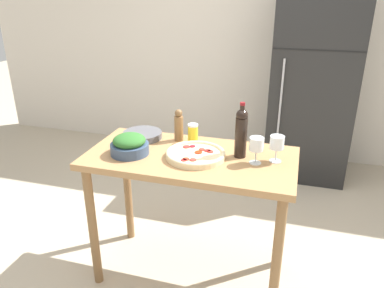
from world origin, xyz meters
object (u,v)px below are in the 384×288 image
Objects in this scene: wine_glass_near at (257,145)px; wine_glass_far at (277,143)px; wine_bottle at (241,132)px; homemade_pizza at (196,154)px; pepper_mill at (179,126)px; salad_bowl at (129,145)px; salt_canister at (193,134)px; cast_iron_skillet at (142,135)px; refrigerator at (312,87)px.

wine_glass_far is (0.11, 0.05, 0.00)m from wine_glass_near.
wine_bottle is 2.12× the size of wine_glass_near.
wine_bottle is 0.95× the size of homemade_pizza.
pepper_mill is 0.36m from salad_bowl.
salt_canister is at bearing -8.82° from pepper_mill.
wine_glass_near is at bearing -12.33° from cast_iron_skillet.
wine_glass_near is 0.36m from homemade_pizza.
salt_canister is at bearing 156.34° from wine_glass_near.
homemade_pizza is at bearing -109.87° from refrigerator.
wine_glass_near is 0.12m from wine_glass_far.
wine_glass_near is at bearing -23.66° from salt_canister.
salt_canister is at bearing 3.06° from cast_iron_skillet.
wine_glass_far is at bearing -7.56° from cast_iron_skillet.
refrigerator is 11.65× the size of wine_glass_far.
cast_iron_skillet is at bearing 171.00° from wine_bottle.
refrigerator reaches higher than salt_canister.
cast_iron_skillet is (-0.77, 0.17, -0.09)m from wine_glass_near.
wine_glass_near is (0.10, -0.06, -0.05)m from wine_bottle.
wine_bottle is at bearing 19.38° from homemade_pizza.
wine_bottle reaches higher than cast_iron_skillet.
pepper_mill is (-0.53, 0.20, -0.01)m from wine_glass_near.
wine_glass_near is 0.56m from pepper_mill.
wine_glass_near is at bearing 6.51° from salad_bowl.
wine_glass_far is 1.24× the size of salt_canister.
refrigerator is 7.88× the size of salad_bowl.
salt_canister is at bearing 110.28° from homemade_pizza.
salad_bowl is 0.42m from salt_canister.
wine_bottle reaches higher than wine_glass_near.
homemade_pizza is (0.18, -0.23, -0.08)m from pepper_mill.
wine_bottle is 0.13m from wine_glass_near.
wine_glass_near is at bearing -31.89° from wine_bottle.
pepper_mill is at bearing 128.12° from homemade_pizza.
salt_canister is at bearing 165.83° from wine_glass_far.
salad_bowl is at bearing -173.49° from wine_glass_near.
cast_iron_skillet is at bearing -172.09° from pepper_mill.
pepper_mill reaches higher than wine_glass_near.
wine_glass_near reaches higher than homemade_pizza.
refrigerator reaches higher than salad_bowl.
wine_glass_near reaches higher than cast_iron_skillet.
homemade_pizza is 0.87× the size of cast_iron_skillet.
wine_glass_near is 0.75m from salad_bowl.
wine_glass_far is 0.68× the size of salad_bowl.
wine_glass_near is at bearing -21.02° from pepper_mill.
salt_canister is at bearing 159.12° from wine_bottle.
refrigerator reaches higher than homemade_pizza.
pepper_mill reaches higher than salad_bowl.
homemade_pizza is (-0.35, -0.02, -0.09)m from wine_glass_near.
homemade_pizza is (-0.66, -1.84, -0.01)m from refrigerator.
refrigerator is 8.63× the size of pepper_mill.
cast_iron_skillet is at bearing 167.67° from wine_glass_near.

